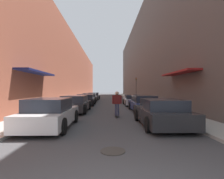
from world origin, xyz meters
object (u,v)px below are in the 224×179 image
at_px(parked_car_left_0, 50,114).
at_px(manhole_cover, 113,151).
at_px(parked_car_left_2, 86,100).
at_px(traffic_light, 136,86).
at_px(parked_car_left_3, 90,98).
at_px(parked_car_left_1, 76,104).
at_px(parked_car_right_1, 143,104).
at_px(parked_car_right_0, 161,113).
at_px(skateboarder, 117,101).
at_px(parked_car_right_2, 133,100).
at_px(parked_car_left_4, 94,96).

height_order(parked_car_left_0, manhole_cover, parked_car_left_0).
xyz_separation_m(parked_car_left_2, traffic_light, (7.26, 10.80, 1.75)).
distance_m(parked_car_left_2, parked_car_left_3, 5.31).
height_order(parked_car_left_1, traffic_light, traffic_light).
relative_size(parked_car_right_1, manhole_cover, 6.85).
relative_size(parked_car_left_1, parked_car_left_3, 1.09).
height_order(parked_car_left_2, parked_car_right_0, parked_car_right_0).
xyz_separation_m(skateboarder, manhole_cover, (-0.44, -6.14, -0.97)).
xyz_separation_m(parked_car_left_3, parked_car_right_1, (5.22, -10.93, 0.02)).
height_order(parked_car_left_1, parked_car_left_2, parked_car_left_1).
distance_m(parked_car_left_3, skateboarder, 13.71).
xyz_separation_m(parked_car_left_2, skateboarder, (2.97, -8.05, 0.39)).
bearing_deg(manhole_cover, parked_car_right_1, 73.15).
distance_m(parked_car_left_0, parked_car_right_2, 12.27).
distance_m(skateboarder, traffic_light, 19.38).
bearing_deg(parked_car_left_1, parked_car_left_3, 90.02).
xyz_separation_m(parked_car_left_3, skateboarder, (3.07, -13.36, 0.39)).
xyz_separation_m(parked_car_left_1, parked_car_right_2, (5.21, 5.45, -0.05)).
height_order(parked_car_left_3, parked_car_left_4, parked_car_left_3).
relative_size(parked_car_left_0, parked_car_right_2, 0.86).
distance_m(parked_car_left_0, parked_car_left_2, 11.17).
relative_size(parked_car_left_2, skateboarder, 2.58).
relative_size(parked_car_left_4, parked_car_right_1, 0.88).
bearing_deg(parked_car_left_4, traffic_light, 0.16).
distance_m(parked_car_left_1, parked_car_left_4, 16.34).
bearing_deg(parked_car_right_1, parked_car_left_4, 107.37).
xyz_separation_m(manhole_cover, traffic_light, (4.73, 24.99, 2.33)).
bearing_deg(traffic_light, parked_car_right_0, -96.17).
distance_m(parked_car_left_0, parked_car_right_0, 5.12).
height_order(skateboarder, manhole_cover, skateboarder).
relative_size(parked_car_right_0, manhole_cover, 6.06).
height_order(skateboarder, traffic_light, traffic_light).
distance_m(parked_car_right_2, skateboarder, 8.24).
bearing_deg(parked_car_left_2, parked_car_right_0, -65.63).
xyz_separation_m(parked_car_left_2, parked_car_left_4, (-0.01, 10.78, -0.00)).
distance_m(parked_car_left_2, traffic_light, 13.13).
distance_m(parked_car_left_3, parked_car_left_4, 5.47).
bearing_deg(parked_car_right_2, manhole_cover, -100.42).
xyz_separation_m(parked_car_left_1, traffic_light, (7.36, 16.36, 1.73)).
relative_size(parked_car_left_4, manhole_cover, 6.03).
bearing_deg(parked_car_left_4, manhole_cover, -84.20).
relative_size(parked_car_right_1, parked_car_right_2, 1.01).
bearing_deg(parked_car_right_0, parked_car_right_2, 88.94).
bearing_deg(skateboarder, parked_car_right_1, 48.42).
distance_m(parked_car_left_1, parked_car_right_0, 7.30).
xyz_separation_m(parked_car_left_3, parked_car_right_2, (5.22, -5.41, -0.02)).
relative_size(parked_car_right_0, skateboarder, 2.65).
height_order(parked_car_left_1, parked_car_left_3, parked_car_left_1).
distance_m(parked_car_left_0, parked_car_left_4, 21.95).
bearing_deg(parked_car_right_1, parked_car_left_1, 179.27).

